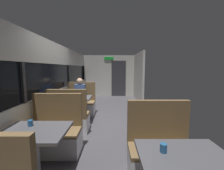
{
  "coord_description": "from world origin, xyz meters",
  "views": [
    {
      "loc": [
        0.18,
        -3.99,
        1.59
      ],
      "look_at": [
        0.2,
        1.65,
        0.92
      ],
      "focal_mm": 23.12,
      "sensor_mm": 36.0,
      "label": 1
    }
  ],
  "objects_px": {
    "coffee_cup_primary": "(163,148)",
    "bench_mid_window_facing_end": "(69,119)",
    "bench_front_aisle_facing_entry": "(160,154)",
    "seated_passenger": "(80,99)",
    "dining_table_mid_window": "(75,100)",
    "dining_table_front_aisle": "(185,166)",
    "bench_mid_window_facing_entry": "(81,105)",
    "coffee_cup_secondary": "(30,123)",
    "bench_near_window_facing_entry": "(55,135)",
    "dining_table_near_window": "(34,137)"
  },
  "relations": [
    {
      "from": "coffee_cup_primary",
      "to": "bench_mid_window_facing_end",
      "type": "bearing_deg",
      "value": 127.28
    },
    {
      "from": "bench_front_aisle_facing_entry",
      "to": "coffee_cup_primary",
      "type": "distance_m",
      "value": 0.8
    },
    {
      "from": "seated_passenger",
      "to": "dining_table_mid_window",
      "type": "bearing_deg",
      "value": -90.0
    },
    {
      "from": "dining_table_mid_window",
      "to": "dining_table_front_aisle",
      "type": "relative_size",
      "value": 1.0
    },
    {
      "from": "bench_mid_window_facing_end",
      "to": "dining_table_mid_window",
      "type": "bearing_deg",
      "value": 90.0
    },
    {
      "from": "bench_mid_window_facing_entry",
      "to": "dining_table_front_aisle",
      "type": "bearing_deg",
      "value": -63.38
    },
    {
      "from": "dining_table_front_aisle",
      "to": "bench_front_aisle_facing_entry",
      "type": "distance_m",
      "value": 0.77
    },
    {
      "from": "dining_table_mid_window",
      "to": "coffee_cup_secondary",
      "type": "distance_m",
      "value": 2.14
    },
    {
      "from": "bench_near_window_facing_entry",
      "to": "coffee_cup_secondary",
      "type": "xyz_separation_m",
      "value": [
        -0.13,
        -0.56,
        0.46
      ]
    },
    {
      "from": "bench_mid_window_facing_end",
      "to": "seated_passenger",
      "type": "distance_m",
      "value": 1.34
    },
    {
      "from": "bench_front_aisle_facing_entry",
      "to": "coffee_cup_secondary",
      "type": "relative_size",
      "value": 12.22
    },
    {
      "from": "bench_front_aisle_facing_entry",
      "to": "bench_mid_window_facing_end",
      "type": "bearing_deg",
      "value": 140.55
    },
    {
      "from": "coffee_cup_secondary",
      "to": "dining_table_mid_window",
      "type": "bearing_deg",
      "value": 86.49
    },
    {
      "from": "bench_near_window_facing_entry",
      "to": "bench_front_aisle_facing_entry",
      "type": "xyz_separation_m",
      "value": [
        1.79,
        -0.6,
        0.0
      ]
    },
    {
      "from": "dining_table_near_window",
      "to": "seated_passenger",
      "type": "xyz_separation_m",
      "value": [
        0.0,
        2.9,
        -0.1
      ]
    },
    {
      "from": "dining_table_near_window",
      "to": "bench_near_window_facing_entry",
      "type": "distance_m",
      "value": 0.77
    },
    {
      "from": "bench_near_window_facing_entry",
      "to": "bench_mid_window_facing_end",
      "type": "xyz_separation_m",
      "value": [
        0.0,
        0.87,
        0.0
      ]
    },
    {
      "from": "coffee_cup_secondary",
      "to": "bench_mid_window_facing_end",
      "type": "bearing_deg",
      "value": 84.79
    },
    {
      "from": "coffee_cup_secondary",
      "to": "bench_mid_window_facing_entry",
      "type": "bearing_deg",
      "value": 87.36
    },
    {
      "from": "dining_table_mid_window",
      "to": "coffee_cup_primary",
      "type": "distance_m",
      "value": 3.22
    },
    {
      "from": "bench_mid_window_facing_end",
      "to": "coffee_cup_primary",
      "type": "xyz_separation_m",
      "value": [
        1.59,
        -2.1,
        0.46
      ]
    },
    {
      "from": "bench_near_window_facing_entry",
      "to": "dining_table_front_aisle",
      "type": "bearing_deg",
      "value": -35.98
    },
    {
      "from": "seated_passenger",
      "to": "coffee_cup_secondary",
      "type": "height_order",
      "value": "seated_passenger"
    },
    {
      "from": "bench_front_aisle_facing_entry",
      "to": "bench_near_window_facing_entry",
      "type": "bearing_deg",
      "value": 161.47
    },
    {
      "from": "bench_mid_window_facing_entry",
      "to": "coffee_cup_secondary",
      "type": "distance_m",
      "value": 2.87
    },
    {
      "from": "bench_near_window_facing_entry",
      "to": "coffee_cup_primary",
      "type": "relative_size",
      "value": 12.22
    },
    {
      "from": "dining_table_front_aisle",
      "to": "bench_mid_window_facing_end",
      "type": "bearing_deg",
      "value": 129.49
    },
    {
      "from": "dining_table_mid_window",
      "to": "dining_table_front_aisle",
      "type": "distance_m",
      "value": 3.38
    },
    {
      "from": "dining_table_front_aisle",
      "to": "seated_passenger",
      "type": "distance_m",
      "value": 3.93
    },
    {
      "from": "dining_table_near_window",
      "to": "bench_front_aisle_facing_entry",
      "type": "bearing_deg",
      "value": 3.18
    },
    {
      "from": "bench_front_aisle_facing_entry",
      "to": "bench_mid_window_facing_entry",
      "type": "bearing_deg",
      "value": 121.93
    },
    {
      "from": "bench_mid_window_facing_entry",
      "to": "bench_front_aisle_facing_entry",
      "type": "distance_m",
      "value": 3.38
    },
    {
      "from": "seated_passenger",
      "to": "coffee_cup_primary",
      "type": "relative_size",
      "value": 14.0
    },
    {
      "from": "bench_near_window_facing_entry",
      "to": "seated_passenger",
      "type": "relative_size",
      "value": 0.87
    },
    {
      "from": "dining_table_near_window",
      "to": "bench_mid_window_facing_entry",
      "type": "distance_m",
      "value": 2.99
    },
    {
      "from": "seated_passenger",
      "to": "coffee_cup_primary",
      "type": "height_order",
      "value": "seated_passenger"
    },
    {
      "from": "bench_mid_window_facing_entry",
      "to": "bench_front_aisle_facing_entry",
      "type": "height_order",
      "value": "same"
    },
    {
      "from": "bench_near_window_facing_entry",
      "to": "seated_passenger",
      "type": "bearing_deg",
      "value": 90.0
    },
    {
      "from": "dining_table_mid_window",
      "to": "bench_mid_window_facing_end",
      "type": "height_order",
      "value": "bench_mid_window_facing_end"
    },
    {
      "from": "bench_near_window_facing_entry",
      "to": "bench_front_aisle_facing_entry",
      "type": "distance_m",
      "value": 1.89
    },
    {
      "from": "dining_table_near_window",
      "to": "bench_mid_window_facing_entry",
      "type": "bearing_deg",
      "value": 90.0
    },
    {
      "from": "bench_near_window_facing_entry",
      "to": "dining_table_front_aisle",
      "type": "xyz_separation_m",
      "value": [
        1.79,
        -1.3,
        0.31
      ]
    },
    {
      "from": "dining_table_front_aisle",
      "to": "bench_front_aisle_facing_entry",
      "type": "bearing_deg",
      "value": 90.0
    },
    {
      "from": "coffee_cup_primary",
      "to": "dining_table_front_aisle",
      "type": "bearing_deg",
      "value": -21.61
    },
    {
      "from": "seated_passenger",
      "to": "coffee_cup_secondary",
      "type": "distance_m",
      "value": 2.77
    },
    {
      "from": "coffee_cup_primary",
      "to": "seated_passenger",
      "type": "bearing_deg",
      "value": 114.99
    },
    {
      "from": "bench_mid_window_facing_end",
      "to": "seated_passenger",
      "type": "xyz_separation_m",
      "value": [
        0.0,
        1.33,
        0.21
      ]
    },
    {
      "from": "dining_table_near_window",
      "to": "bench_near_window_facing_entry",
      "type": "height_order",
      "value": "bench_near_window_facing_entry"
    },
    {
      "from": "seated_passenger",
      "to": "coffee_cup_secondary",
      "type": "relative_size",
      "value": 14.0
    },
    {
      "from": "seated_passenger",
      "to": "dining_table_front_aisle",
      "type": "bearing_deg",
      "value": -62.91
    }
  ]
}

